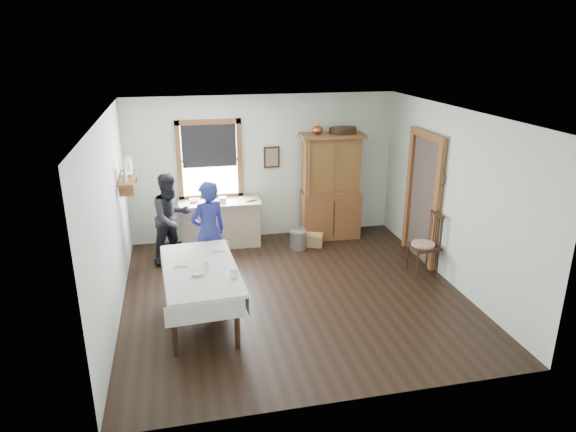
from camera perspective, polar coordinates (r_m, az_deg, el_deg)
The scene contains 20 objects.
room at distance 7.33m, azimuth 0.61°, elevation 0.82°, with size 5.01×5.01×2.70m.
window at distance 9.48m, azimuth -8.72°, elevation 6.60°, with size 1.18×0.07×1.48m.
doorway at distance 8.98m, azimuth 14.82°, elevation 2.40°, with size 0.09×1.14×2.22m.
wall_shelf at distance 8.61m, azimuth -17.39°, elevation 4.29°, with size 0.24×1.00×0.44m.
framed_picture at distance 9.63m, azimuth -1.81°, elevation 6.54°, with size 0.30×0.04×0.40m, color #321B11.
rug_beater at distance 8.37m, azimuth 16.79°, elevation 4.97°, with size 0.27×0.27×0.01m, color black.
work_counter at distance 9.53m, azimuth -7.52°, elevation -0.82°, with size 1.48×0.56×0.84m, color tan.
china_hutch at distance 9.72m, azimuth 4.78°, elevation 3.28°, with size 1.18×0.56×2.00m, color brown.
dining_table at distance 7.15m, azimuth -9.54°, elevation -8.44°, with size 0.99×1.89×0.76m, color silver.
spindle_chair at distance 8.57m, azimuth 14.86°, elevation -2.96°, with size 0.48×0.48×1.04m, color #321B11.
pail at distance 9.39m, azimuth 1.17°, elevation -2.64°, with size 0.31×0.31×0.33m, color #9DA2A6.
wicker_basket at distance 9.54m, azimuth 2.73°, elevation -2.66°, with size 0.37×0.26×0.22m, color tan.
woman_blue at distance 8.03m, azimuth -8.78°, elevation -2.22°, with size 0.55×0.36×1.52m, color navy.
figure_dark at distance 8.91m, azimuth -12.79°, elevation -0.57°, with size 0.70×0.54×1.44m, color black.
table_cup_a at distance 6.63m, azimuth -6.03°, elevation -6.47°, with size 0.12×0.12×0.09m, color white.
table_cup_b at distance 6.91m, azimuth -9.07°, elevation -5.52°, with size 0.09×0.09×0.08m, color white.
table_bowl at distance 6.78m, azimuth -10.06°, elevation -6.26°, with size 0.21×0.21×0.05m, color white.
counter_book at distance 9.41m, azimuth -5.05°, elevation 1.80°, with size 0.18×0.24×0.02m, color #7B6552.
counter_bowl at distance 9.42m, azimuth -10.37°, elevation 1.70°, with size 0.19×0.19×0.06m, color white.
shelf_bowl at distance 8.62m, azimuth -17.40°, elevation 4.46°, with size 0.22×0.22×0.05m, color white.
Camera 1 is at (-1.57, -6.77, 3.67)m, focal length 32.00 mm.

